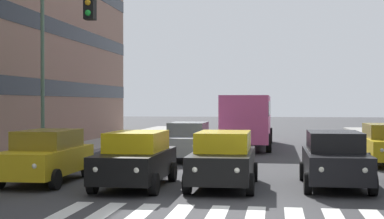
{
  "coord_description": "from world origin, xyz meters",
  "views": [
    {
      "loc": [
        -1.36,
        12.96,
        2.64
      ],
      "look_at": [
        1.18,
        -4.23,
        2.42
      ],
      "focal_mm": 53.06,
      "sensor_mm": 36.0,
      "label": 1
    }
  ],
  "objects_px": {
    "car_row2_0": "(188,141)",
    "street_lamp_right": "(50,50)",
    "car_4": "(46,156)",
    "bus_behind_traffic": "(248,115)",
    "car_3": "(136,159)",
    "car_2": "(223,159)",
    "car_1": "(335,159)"
  },
  "relations": [
    {
      "from": "bus_behind_traffic",
      "to": "street_lamp_right",
      "type": "bearing_deg",
      "value": 51.81
    },
    {
      "from": "car_1",
      "to": "bus_behind_traffic",
      "type": "xyz_separation_m",
      "value": [
        3.42,
        -15.6,
        0.97
      ]
    },
    {
      "from": "car_3",
      "to": "street_lamp_right",
      "type": "relative_size",
      "value": 0.56
    },
    {
      "from": "car_2",
      "to": "bus_behind_traffic",
      "type": "xyz_separation_m",
      "value": [
        -0.0,
        -16.12,
        0.97
      ]
    },
    {
      "from": "car_4",
      "to": "car_row2_0",
      "type": "xyz_separation_m",
      "value": [
        -3.49,
        -7.85,
        0.0
      ]
    },
    {
      "from": "car_2",
      "to": "car_4",
      "type": "bearing_deg",
      "value": -1.83
    },
    {
      "from": "car_1",
      "to": "bus_behind_traffic",
      "type": "height_order",
      "value": "bus_behind_traffic"
    },
    {
      "from": "car_row2_0",
      "to": "street_lamp_right",
      "type": "relative_size",
      "value": 0.56
    },
    {
      "from": "street_lamp_right",
      "to": "bus_behind_traffic",
      "type": "bearing_deg",
      "value": -128.19
    },
    {
      "from": "car_1",
      "to": "car_row2_0",
      "type": "xyz_separation_m",
      "value": [
        5.78,
        -7.51,
        0.0
      ]
    },
    {
      "from": "car_1",
      "to": "car_4",
      "type": "relative_size",
      "value": 1.0
    },
    {
      "from": "car_row2_0",
      "to": "street_lamp_right",
      "type": "height_order",
      "value": "street_lamp_right"
    },
    {
      "from": "car_2",
      "to": "bus_behind_traffic",
      "type": "height_order",
      "value": "bus_behind_traffic"
    },
    {
      "from": "car_2",
      "to": "car_3",
      "type": "height_order",
      "value": "same"
    },
    {
      "from": "car_4",
      "to": "car_row2_0",
      "type": "bearing_deg",
      "value": -113.98
    },
    {
      "from": "car_1",
      "to": "car_4",
      "type": "distance_m",
      "value": 9.27
    },
    {
      "from": "car_3",
      "to": "car_row2_0",
      "type": "height_order",
      "value": "same"
    },
    {
      "from": "street_lamp_right",
      "to": "car_2",
      "type": "bearing_deg",
      "value": 143.98
    },
    {
      "from": "bus_behind_traffic",
      "to": "car_1",
      "type": "bearing_deg",
      "value": 102.37
    },
    {
      "from": "car_2",
      "to": "car_4",
      "type": "distance_m",
      "value": 5.85
    },
    {
      "from": "car_2",
      "to": "car_4",
      "type": "height_order",
      "value": "same"
    },
    {
      "from": "car_row2_0",
      "to": "bus_behind_traffic",
      "type": "xyz_separation_m",
      "value": [
        -2.36,
        -8.09,
        0.97
      ]
    },
    {
      "from": "car_1",
      "to": "car_row2_0",
      "type": "relative_size",
      "value": 1.0
    },
    {
      "from": "car_row2_0",
      "to": "car_3",
      "type": "bearing_deg",
      "value": 87.7
    },
    {
      "from": "car_3",
      "to": "car_row2_0",
      "type": "xyz_separation_m",
      "value": [
        -0.34,
        -8.4,
        0.0
      ]
    },
    {
      "from": "car_1",
      "to": "car_row2_0",
      "type": "bearing_deg",
      "value": -52.44
    },
    {
      "from": "car_4",
      "to": "bus_behind_traffic",
      "type": "distance_m",
      "value": 17.0
    },
    {
      "from": "car_4",
      "to": "street_lamp_right",
      "type": "relative_size",
      "value": 0.56
    },
    {
      "from": "bus_behind_traffic",
      "to": "car_4",
      "type": "bearing_deg",
      "value": 69.86
    },
    {
      "from": "bus_behind_traffic",
      "to": "street_lamp_right",
      "type": "distance_m",
      "value": 13.4
    },
    {
      "from": "car_row2_0",
      "to": "car_2",
      "type": "bearing_deg",
      "value": 106.33
    },
    {
      "from": "car_3",
      "to": "car_4",
      "type": "height_order",
      "value": "same"
    }
  ]
}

